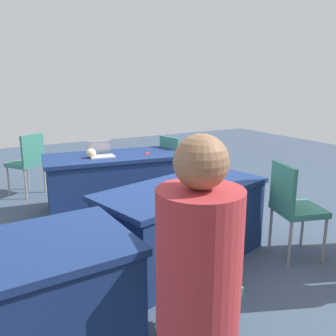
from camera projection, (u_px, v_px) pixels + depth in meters
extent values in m
plane|color=#3D4C60|center=(170.00, 247.00, 3.87)|extent=(14.40, 14.40, 0.00)
cube|color=navy|center=(113.00, 157.00, 4.86)|extent=(1.93, 1.10, 0.05)
cube|color=navy|center=(114.00, 184.00, 4.95)|extent=(1.85, 1.06, 0.72)
cube|color=navy|center=(184.00, 189.00, 3.43)|extent=(1.87, 1.20, 0.05)
cube|color=navy|center=(183.00, 226.00, 3.52)|extent=(1.80, 1.15, 0.72)
cube|color=navy|center=(14.00, 253.00, 2.16)|extent=(1.47, 0.95, 0.05)
cube|color=navy|center=(20.00, 308.00, 2.25)|extent=(1.42, 0.92, 0.72)
cylinder|color=#9E9993|center=(8.00, 181.00, 5.54)|extent=(0.03, 0.03, 0.46)
cylinder|color=#9E9993|center=(28.00, 176.00, 5.87)|extent=(0.03, 0.03, 0.46)
cylinder|color=#9E9993|center=(26.00, 184.00, 5.37)|extent=(0.03, 0.03, 0.46)
cylinder|color=#9E9993|center=(45.00, 178.00, 5.70)|extent=(0.03, 0.03, 0.46)
cube|color=#387F70|center=(25.00, 164.00, 5.56)|extent=(0.61, 0.61, 0.06)
cube|color=#387F70|center=(33.00, 149.00, 5.41)|extent=(0.37, 0.26, 0.45)
cylinder|color=#9E9993|center=(303.00, 225.00, 3.86)|extent=(0.03, 0.03, 0.47)
cylinder|color=#9E9993|center=(325.00, 240.00, 3.50)|extent=(0.03, 0.03, 0.47)
cylinder|color=#9E9993|center=(271.00, 228.00, 3.78)|extent=(0.03, 0.03, 0.47)
cylinder|color=#9E9993|center=(290.00, 244.00, 3.42)|extent=(0.03, 0.03, 0.47)
cube|color=#387F70|center=(299.00, 210.00, 3.57)|extent=(0.55, 0.55, 0.06)
cube|color=#387F70|center=(283.00, 187.00, 3.47)|extent=(0.16, 0.41, 0.45)
cylinder|color=#9E9993|center=(209.00, 293.00, 2.63)|extent=(0.03, 0.03, 0.46)
cylinder|color=#9E9993|center=(235.00, 326.00, 2.29)|extent=(0.03, 0.03, 0.46)
cylinder|color=#9E9993|center=(161.00, 304.00, 2.51)|extent=(0.03, 0.03, 0.46)
cube|color=#387F70|center=(197.00, 280.00, 2.34)|extent=(0.51, 0.51, 0.06)
cube|color=#387F70|center=(169.00, 250.00, 2.21)|extent=(0.11, 0.42, 0.45)
cylinder|color=#9E9993|center=(180.00, 177.00, 5.86)|extent=(0.03, 0.03, 0.44)
cylinder|color=#9E9993|center=(196.00, 182.00, 5.57)|extent=(0.03, 0.03, 0.44)
cylinder|color=#9E9993|center=(162.00, 181.00, 5.62)|extent=(0.03, 0.03, 0.44)
cylinder|color=#9E9993|center=(178.00, 186.00, 5.34)|extent=(0.03, 0.03, 0.44)
cube|color=#387F70|center=(179.00, 166.00, 5.54)|extent=(0.51, 0.51, 0.06)
cube|color=#387F70|center=(169.00, 152.00, 5.35)|extent=(0.12, 0.42, 0.45)
cylinder|color=#B23338|center=(199.00, 263.00, 1.39)|extent=(0.48, 0.48, 0.61)
sphere|color=#936B4C|center=(201.00, 162.00, 1.29)|extent=(0.21, 0.21, 0.21)
cube|color=silver|center=(102.00, 156.00, 4.72)|extent=(0.35, 0.26, 0.02)
cube|color=#B7B7BC|center=(100.00, 147.00, 4.83)|extent=(0.32, 0.12, 0.19)
sphere|color=beige|center=(91.00, 153.00, 4.65)|extent=(0.13, 0.13, 0.13)
cube|color=red|center=(147.00, 153.00, 4.93)|extent=(0.15, 0.16, 0.01)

